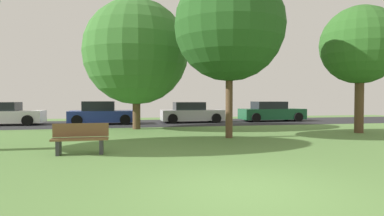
# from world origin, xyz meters

# --- Properties ---
(ground_plane) EXTENTS (44.00, 44.00, 0.00)m
(ground_plane) POSITION_xyz_m (0.00, 0.00, 0.00)
(ground_plane) COLOR #5B8442
(road_strip) EXTENTS (44.00, 6.40, 0.01)m
(road_strip) POSITION_xyz_m (0.00, 16.00, 0.00)
(road_strip) COLOR #28282B
(road_strip) RESTS_ON ground_plane
(birch_tree_lone) EXTENTS (4.57, 4.57, 6.92)m
(birch_tree_lone) POSITION_xyz_m (2.17, 7.40, 4.63)
(birch_tree_lone) COLOR brown
(birch_tree_lone) RESTS_ON ground_plane
(maple_tree_far) EXTENTS (5.56, 5.56, 6.88)m
(maple_tree_far) POSITION_xyz_m (-1.47, 12.02, 4.09)
(maple_tree_far) COLOR brown
(maple_tree_far) RESTS_ON ground_plane
(oak_tree_center) EXTENTS (3.66, 3.66, 6.00)m
(oak_tree_center) POSITION_xyz_m (8.83, 7.96, 4.14)
(oak_tree_center) COLOR brown
(oak_tree_center) RESTS_ON ground_plane
(parked_car_white) EXTENTS (4.58, 2.01, 1.41)m
(parked_car_white) POSITION_xyz_m (-9.40, 16.23, 0.65)
(parked_car_white) COLOR white
(parked_car_white) RESTS_ON ground_plane
(parked_car_blue) EXTENTS (4.03, 2.02, 1.45)m
(parked_car_blue) POSITION_xyz_m (-3.52, 15.77, 0.66)
(parked_car_blue) COLOR #233893
(parked_car_blue) RESTS_ON ground_plane
(parked_car_silver) EXTENTS (4.17, 2.02, 1.38)m
(parked_car_silver) POSITION_xyz_m (2.36, 16.05, 0.63)
(parked_car_silver) COLOR #B7B7BC
(parked_car_silver) RESTS_ON ground_plane
(parked_car_green) EXTENTS (4.53, 2.00, 1.41)m
(parked_car_green) POSITION_xyz_m (8.23, 16.09, 0.65)
(parked_car_green) COLOR #195633
(parked_car_green) RESTS_ON ground_plane
(park_bench) EXTENTS (1.60, 0.45, 0.90)m
(park_bench) POSITION_xyz_m (-3.37, 4.56, 0.46)
(park_bench) COLOR brown
(park_bench) RESTS_ON ground_plane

